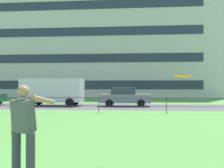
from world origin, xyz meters
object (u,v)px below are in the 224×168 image
Objects in this scene: car_grey_center at (125,97)px; apartment_building_background at (90,38)px; person_thrower at (24,131)px; frisbee at (183,75)px; panel_van_far_left at (53,90)px.

car_grey_center is 21.06m from apartment_building_background.
person_thrower is 2.91m from frisbee.
car_grey_center is at bearing 87.10° from person_thrower.
panel_van_far_left is at bearing 113.13° from frisbee.
person_thrower is 0.44× the size of car_grey_center.
person_thrower is at bearing 166.71° from frisbee.
car_grey_center is at bearing -71.72° from apartment_building_background.
panel_van_far_left is at bearing -89.62° from apartment_building_background.
frisbee is 0.08× the size of panel_van_far_left.
person_thrower is 18.31m from panel_van_far_left.
car_grey_center is (5.99, -0.01, -0.49)m from panel_van_far_left.
car_grey_center is 0.11× the size of apartment_building_background.
frisbee is at bearing -84.40° from car_grey_center.
car_grey_center is at bearing 95.60° from frisbee.
person_thrower reaches higher than car_grey_center.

